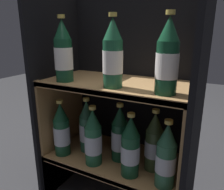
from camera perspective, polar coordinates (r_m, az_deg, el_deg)
fridge_back_wall at (r=1.09m, az=5.40°, el=1.22°), size 0.66×0.02×1.01m
fridge_side_left at (r=1.11m, az=-13.69°, el=1.13°), size 0.02×0.36×1.01m
fridge_side_right at (r=0.85m, az=21.21°, el=-4.16°), size 0.02×0.36×1.01m
shelf_lower at (r=1.07m, az=1.01°, el=-17.92°), size 0.62×0.32×0.23m
shelf_upper at (r=0.96m, az=1.17°, el=-6.04°), size 0.62×0.32×0.59m
bottle_upper_front_0 at (r=0.93m, az=-12.58°, el=10.59°), size 0.08×0.08×0.27m
bottle_upper_front_1 at (r=0.80m, az=0.20°, el=10.14°), size 0.08×0.08×0.27m
bottle_upper_front_2 at (r=0.73m, az=14.24°, el=9.06°), size 0.08×0.08×0.27m
bottle_lower_front_0 at (r=1.05m, az=-13.02°, el=-9.09°), size 0.08×0.08×0.27m
bottle_lower_front_1 at (r=0.95m, az=-4.94°, el=-11.35°), size 0.08×0.08×0.27m
bottle_lower_front_2 at (r=0.88m, az=4.82°, el=-13.72°), size 0.08×0.08×0.27m
bottle_lower_front_3 at (r=0.85m, az=13.91°, el=-15.56°), size 0.08×0.08×0.27m
bottle_lower_back_0 at (r=1.06m, az=-6.50°, el=-8.47°), size 0.08×0.08×0.27m
bottle_lower_back_1 at (r=0.98m, az=2.03°, el=-10.49°), size 0.08×0.08×0.27m
bottle_lower_back_2 at (r=0.93m, az=10.92°, el=-12.25°), size 0.08×0.08×0.27m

